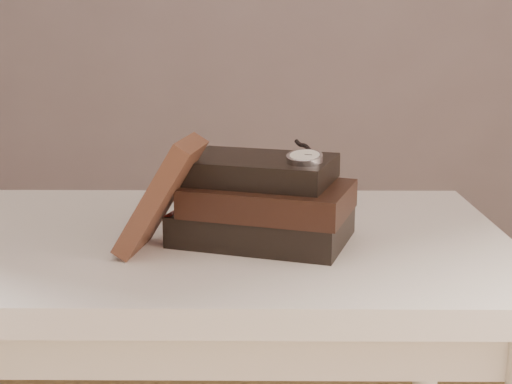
{
  "coord_description": "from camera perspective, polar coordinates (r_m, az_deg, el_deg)",
  "views": [
    {
      "loc": [
        0.12,
        -0.71,
        1.07
      ],
      "look_at": [
        0.11,
        0.32,
        0.82
      ],
      "focal_mm": 49.47,
      "sensor_mm": 36.0,
      "label": 1
    }
  ],
  "objects": [
    {
      "name": "pocket_watch",
      "position": [
        1.02,
        3.95,
        2.87
      ],
      "size": [
        0.07,
        0.16,
        0.02
      ],
      "color": "silver",
      "rests_on": "book_stack"
    },
    {
      "name": "journal",
      "position": [
        1.01,
        -7.69,
        -0.28
      ],
      "size": [
        0.13,
        0.13,
        0.17
      ],
      "primitive_type": "cube",
      "rotation": [
        0.0,
        0.55,
        -0.15
      ],
      "color": "#3E2118",
      "rests_on": "table"
    },
    {
      "name": "book_stack",
      "position": [
        1.06,
        0.61,
        -0.86
      ],
      "size": [
        0.29,
        0.25,
        0.13
      ],
      "color": "black",
      "rests_on": "table"
    },
    {
      "name": "table",
      "position": [
        1.14,
        -5.47,
        -7.82
      ],
      "size": [
        1.0,
        0.6,
        0.75
      ],
      "color": "silver",
      "rests_on": "ground"
    },
    {
      "name": "eyeglasses",
      "position": [
        1.17,
        -2.36,
        1.07
      ],
      "size": [
        0.14,
        0.15,
        0.05
      ],
      "color": "silver",
      "rests_on": "book_stack"
    }
  ]
}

